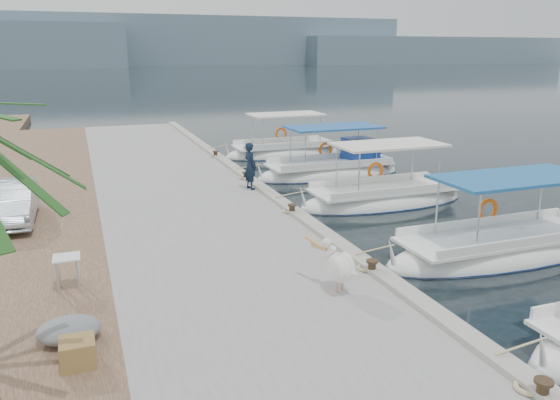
% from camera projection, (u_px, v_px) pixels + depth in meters
% --- Properties ---
extents(ground, '(400.00, 400.00, 0.00)m').
position_uv_depth(ground, '(322.00, 243.00, 15.93)').
color(ground, black).
rests_on(ground, ground).
extents(concrete_quay, '(6.00, 40.00, 0.50)m').
position_uv_depth(concrete_quay, '(187.00, 202.00, 19.39)').
color(concrete_quay, gray).
rests_on(concrete_quay, ground).
extents(quay_curb, '(0.44, 40.00, 0.12)m').
position_uv_depth(quay_curb, '(261.00, 187.00, 20.23)').
color(quay_curb, '#9A9588').
rests_on(quay_curb, concrete_quay).
extents(cobblestone_strip, '(4.00, 40.00, 0.50)m').
position_uv_depth(cobblestone_strip, '(34.00, 216.00, 17.72)').
color(cobblestone_strip, brown).
rests_on(cobblestone_strip, ground).
extents(distant_hills, '(330.00, 60.00, 18.00)m').
position_uv_depth(distant_hills, '(173.00, 45.00, 206.13)').
color(distant_hills, slate).
rests_on(distant_hills, ground).
extents(fishing_caique_b, '(7.31, 2.26, 2.83)m').
position_uv_depth(fishing_caique_b, '(502.00, 251.00, 14.95)').
color(fishing_caique_b, white).
rests_on(fishing_caique_b, ground).
extents(fishing_caique_c, '(6.54, 2.32, 2.83)m').
position_uv_depth(fishing_caique_c, '(382.00, 200.00, 20.03)').
color(fishing_caique_c, white).
rests_on(fishing_caique_c, ground).
extents(fishing_caique_d, '(6.86, 2.34, 2.83)m').
position_uv_depth(fishing_caique_d, '(331.00, 171.00, 24.54)').
color(fishing_caique_d, white).
rests_on(fishing_caique_d, ground).
extents(fishing_caique_e, '(6.44, 2.41, 2.83)m').
position_uv_depth(fishing_caique_e, '(283.00, 153.00, 29.28)').
color(fishing_caique_e, white).
rests_on(fishing_caique_e, ground).
extents(mooring_bollards, '(0.28, 20.28, 0.33)m').
position_uv_depth(mooring_bollards, '(292.00, 208.00, 16.99)').
color(mooring_bollards, black).
rests_on(mooring_bollards, concrete_quay).
extents(pelican, '(0.82, 1.40, 1.10)m').
position_uv_depth(pelican, '(339.00, 266.00, 11.46)').
color(pelican, tan).
rests_on(pelican, concrete_quay).
extents(fisherman, '(0.56, 0.71, 1.73)m').
position_uv_depth(fisherman, '(250.00, 166.00, 19.96)').
color(fisherman, black).
rests_on(fisherman, concrete_quay).
extents(parked_car, '(1.31, 3.68, 1.21)m').
position_uv_depth(parked_car, '(11.00, 202.00, 16.14)').
color(parked_car, '#B2C0CB').
rests_on(parked_car, cobblestone_strip).
extents(wooden_crate, '(0.55, 0.55, 0.44)m').
position_uv_depth(wooden_crate, '(78.00, 352.00, 8.83)').
color(wooden_crate, brown).
rests_on(wooden_crate, cobblestone_strip).
extents(tarp_bundle, '(1.10, 0.90, 0.40)m').
position_uv_depth(tarp_bundle, '(69.00, 330.00, 9.58)').
color(tarp_bundle, slate).
rests_on(tarp_bundle, cobblestone_strip).
extents(folding_table, '(0.55, 0.55, 0.73)m').
position_uv_depth(folding_table, '(67.00, 266.00, 11.59)').
color(folding_table, silver).
rests_on(folding_table, cobblestone_strip).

